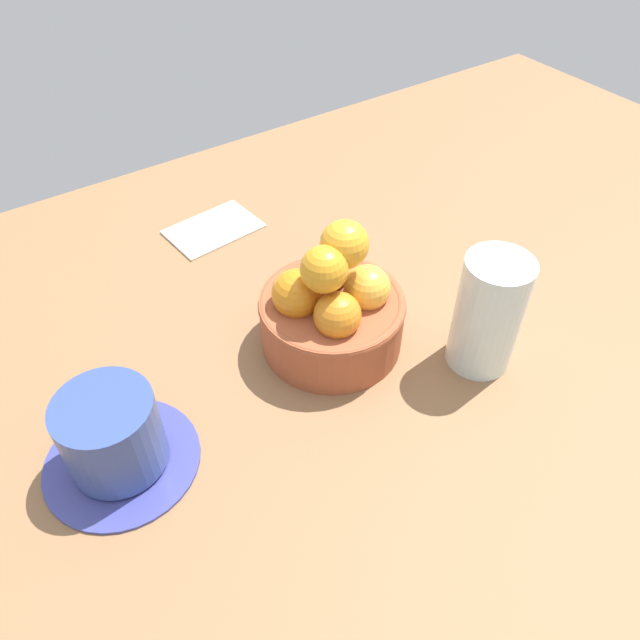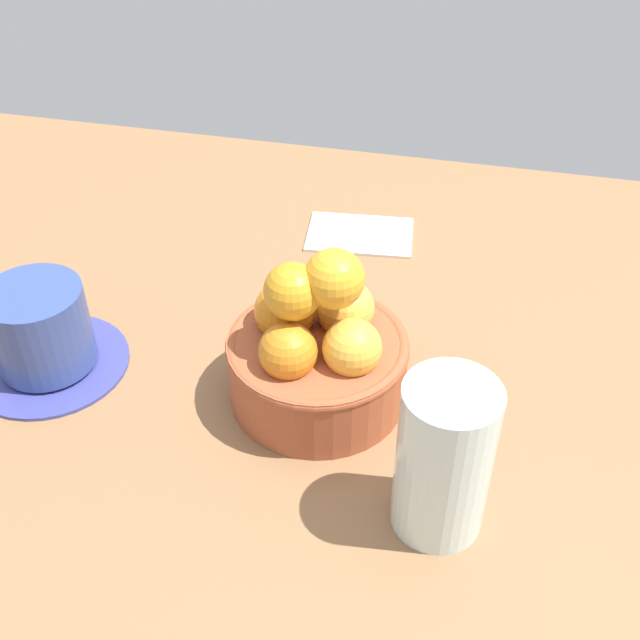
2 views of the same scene
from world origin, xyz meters
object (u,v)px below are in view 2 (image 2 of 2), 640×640
(coffee_cup, at_px, (42,334))
(folded_napkin, at_px, (360,233))
(terracotta_bowl, at_px, (317,351))
(water_glass, at_px, (444,459))

(coffee_cup, bearing_deg, folded_napkin, -130.19)
(coffee_cup, bearing_deg, terracotta_bowl, -175.75)
(terracotta_bowl, bearing_deg, folded_napkin, -87.43)
(terracotta_bowl, bearing_deg, coffee_cup, 4.25)
(coffee_cup, bearing_deg, water_glass, 166.21)
(water_glass, bearing_deg, coffee_cup, -13.79)
(coffee_cup, xyz_separation_m, water_glass, (-0.33, 0.08, 0.02))
(coffee_cup, relative_size, water_glass, 1.09)
(coffee_cup, height_order, folded_napkin, coffee_cup)
(terracotta_bowl, distance_m, coffee_cup, 0.22)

